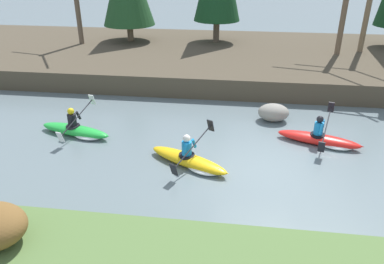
{
  "coord_description": "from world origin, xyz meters",
  "views": [
    {
      "loc": [
        -0.66,
        -9.72,
        5.88
      ],
      "look_at": [
        -2.08,
        1.08,
        0.55
      ],
      "focal_mm": 35.0,
      "sensor_mm": 36.0,
      "label": 1
    }
  ],
  "objects_px": {
    "kayaker_trailing": "(77,130)",
    "boulder_midstream": "(273,112)",
    "kayaker_middle": "(191,160)",
    "kayaker_lead": "(322,139)"
  },
  "relations": [
    {
      "from": "kayaker_trailing",
      "to": "boulder_midstream",
      "type": "xyz_separation_m",
      "value": [
        6.86,
        2.19,
        0.13
      ]
    },
    {
      "from": "kayaker_middle",
      "to": "kayaker_lead",
      "type": "bearing_deg",
      "value": 52.57
    },
    {
      "from": "kayaker_lead",
      "to": "boulder_midstream",
      "type": "bearing_deg",
      "value": 146.88
    },
    {
      "from": "kayaker_middle",
      "to": "kayaker_trailing",
      "type": "xyz_separation_m",
      "value": [
        -4.22,
        1.54,
        0.0
      ]
    },
    {
      "from": "kayaker_middle",
      "to": "kayaker_trailing",
      "type": "bearing_deg",
      "value": -172.71
    },
    {
      "from": "kayaker_middle",
      "to": "boulder_midstream",
      "type": "height_order",
      "value": "kayaker_middle"
    },
    {
      "from": "boulder_midstream",
      "to": "kayaker_lead",
      "type": "bearing_deg",
      "value": -49.82
    },
    {
      "from": "kayaker_middle",
      "to": "kayaker_trailing",
      "type": "height_order",
      "value": "same"
    },
    {
      "from": "kayaker_middle",
      "to": "boulder_midstream",
      "type": "xyz_separation_m",
      "value": [
        2.64,
        3.73,
        0.13
      ]
    },
    {
      "from": "kayaker_lead",
      "to": "boulder_midstream",
      "type": "distance_m",
      "value": 2.33
    }
  ]
}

